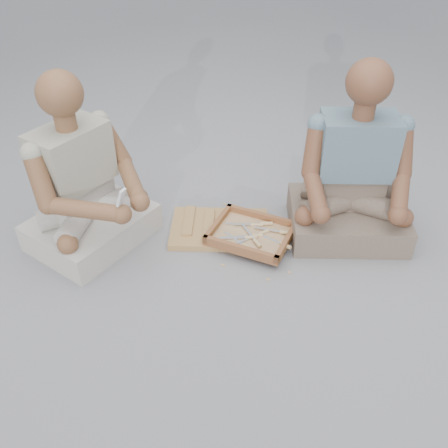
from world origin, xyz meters
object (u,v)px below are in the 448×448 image
(tool_tray, at_px, (251,234))
(craftsman, at_px, (84,190))
(companion, at_px, (353,181))
(carved_panel, at_px, (220,229))

(tool_tray, relative_size, craftsman, 0.50)
(craftsman, bearing_deg, tool_tray, 123.25)
(tool_tray, height_order, companion, companion)
(tool_tray, height_order, craftsman, craftsman)
(carved_panel, relative_size, companion, 0.56)
(carved_panel, xyz_separation_m, companion, (0.71, 0.21, 0.32))
(craftsman, distance_m, companion, 1.47)
(craftsman, bearing_deg, companion, 128.90)
(craftsman, xyz_separation_m, companion, (1.40, 0.46, 0.00))
(tool_tray, bearing_deg, carved_panel, 165.82)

